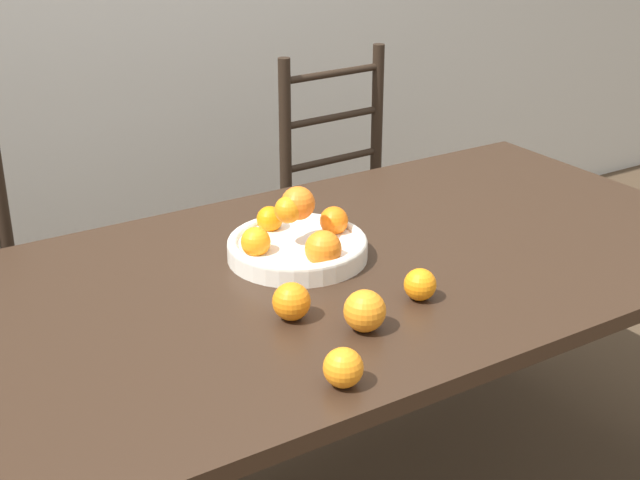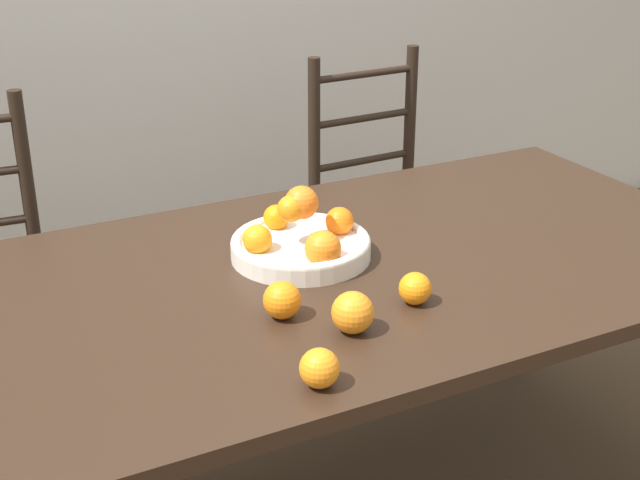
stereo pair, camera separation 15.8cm
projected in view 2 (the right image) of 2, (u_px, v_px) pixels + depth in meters
dining_table at (344, 298)px, 2.01m from camera, size 1.90×0.99×0.73m
fruit_bowl at (301, 241)px, 2.00m from camera, size 0.32×0.32×0.17m
orange_loose_0 at (353, 313)px, 1.69m from camera, size 0.08×0.08×0.08m
orange_loose_1 at (415, 288)px, 1.80m from camera, size 0.07×0.07×0.07m
orange_loose_2 at (282, 300)px, 1.74m from camera, size 0.08×0.08×0.08m
orange_loose_3 at (319, 368)px, 1.51m from camera, size 0.07×0.07×0.07m
chair_right at (384, 213)px, 2.98m from camera, size 0.44×0.42×0.99m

